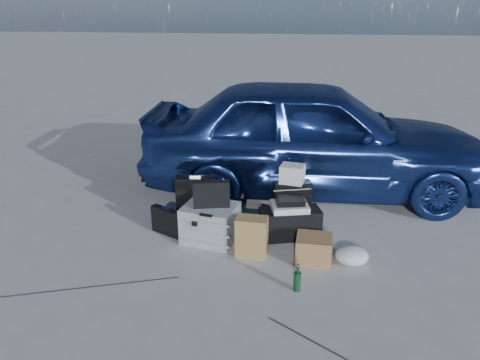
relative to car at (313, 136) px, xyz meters
name	(u,v)px	position (x,y,z in m)	size (l,w,h in m)	color
ground	(248,269)	(-0.67, -2.16, -0.78)	(60.00, 60.00, 0.00)	#AAAAA5
car	(313,136)	(0.00, 0.00, 0.00)	(1.83, 4.56, 1.55)	#284394
pelican_case	(210,223)	(-1.15, -1.60, -0.57)	(0.57, 0.46, 0.41)	#9B9EA0
laptop_bag	(211,194)	(-1.13, -1.62, -0.22)	(0.39, 0.10, 0.29)	black
briefcase	(167,221)	(-1.66, -1.53, -0.62)	(0.40, 0.09, 0.31)	black
suitcase_left	(196,200)	(-1.39, -1.21, -0.48)	(0.45, 0.16, 0.59)	black
suitcase_right	(292,203)	(-0.26, -1.10, -0.51)	(0.44, 0.16, 0.53)	black
white_carton	(292,174)	(-0.27, -1.11, -0.14)	(0.26, 0.21, 0.21)	silver
duffel_bag	(290,223)	(-0.27, -1.44, -0.61)	(0.67, 0.29, 0.34)	black
flat_box_white	(290,207)	(-0.28, -1.44, -0.41)	(0.40, 0.30, 0.07)	silver
flat_box_black	(290,201)	(-0.28, -1.42, -0.34)	(0.31, 0.22, 0.07)	black
kraft_bag	(252,237)	(-0.66, -1.89, -0.56)	(0.32, 0.19, 0.43)	olive
cardboard_box	(314,249)	(-0.02, -1.92, -0.64)	(0.36, 0.31, 0.27)	#986D42
plastic_bag	(352,256)	(0.36, -1.95, -0.68)	(0.34, 0.29, 0.19)	silver
green_bottle	(297,278)	(-0.19, -2.48, -0.64)	(0.07, 0.07, 0.26)	#0E341C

